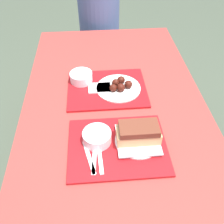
% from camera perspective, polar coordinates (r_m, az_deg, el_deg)
% --- Properties ---
extents(ground_plane, '(12.00, 12.00, 0.00)m').
position_cam_1_polar(ground_plane, '(1.79, 0.74, -18.30)').
color(ground_plane, '#424C3D').
extents(picnic_table, '(0.93, 1.85, 0.74)m').
position_cam_1_polar(picnic_table, '(1.25, 1.02, -4.26)').
color(picnic_table, maroon).
rests_on(picnic_table, ground_plane).
extents(picnic_bench_far, '(0.88, 0.28, 0.47)m').
position_cam_1_polar(picnic_bench_far, '(2.30, -1.81, 13.00)').
color(picnic_bench_far, maroon).
rests_on(picnic_bench_far, ground_plane).
extents(tray_near, '(0.42, 0.33, 0.01)m').
position_cam_1_polar(tray_near, '(1.07, 1.26, -7.82)').
color(tray_near, '#B21419').
rests_on(tray_near, picnic_table).
extents(tray_far, '(0.42, 0.33, 0.01)m').
position_cam_1_polar(tray_far, '(1.35, -1.14, 5.33)').
color(tray_far, '#B21419').
rests_on(tray_far, picnic_table).
extents(bowl_coleslaw_near, '(0.12, 0.12, 0.05)m').
position_cam_1_polar(bowl_coleslaw_near, '(1.06, -3.45, -5.60)').
color(bowl_coleslaw_near, silver).
rests_on(bowl_coleslaw_near, tray_near).
extents(brisket_sandwich_plate, '(0.20, 0.20, 0.10)m').
position_cam_1_polar(brisket_sandwich_plate, '(1.06, 6.02, -5.26)').
color(brisket_sandwich_plate, white).
rests_on(brisket_sandwich_plate, tray_near).
extents(plastic_fork_near, '(0.03, 0.17, 0.00)m').
position_cam_1_polar(plastic_fork_near, '(1.03, -4.03, -10.17)').
color(plastic_fork_near, white).
rests_on(plastic_fork_near, tray_near).
extents(plastic_knife_near, '(0.02, 0.17, 0.00)m').
position_cam_1_polar(plastic_knife_near, '(1.03, -2.80, -10.10)').
color(plastic_knife_near, white).
rests_on(plastic_knife_near, tray_near).
extents(plastic_spoon_near, '(0.06, 0.17, 0.00)m').
position_cam_1_polar(plastic_spoon_near, '(1.03, -5.27, -10.23)').
color(plastic_spoon_near, white).
rests_on(plastic_spoon_near, tray_near).
extents(bowl_coleslaw_far, '(0.12, 0.12, 0.05)m').
position_cam_1_polar(bowl_coleslaw_far, '(1.39, -7.06, 8.03)').
color(bowl_coleslaw_far, silver).
rests_on(bowl_coleslaw_far, tray_far).
extents(wings_plate_far, '(0.24, 0.24, 0.05)m').
position_cam_1_polar(wings_plate_far, '(1.33, 1.65, 5.85)').
color(wings_plate_far, white).
rests_on(wings_plate_far, tray_far).
extents(napkin_far, '(0.12, 0.08, 0.01)m').
position_cam_1_polar(napkin_far, '(1.34, -2.87, 5.53)').
color(napkin_far, white).
rests_on(napkin_far, tray_far).
extents(person_seated_across, '(0.32, 0.32, 0.67)m').
position_cam_1_polar(person_seated_across, '(2.14, -2.98, 20.98)').
color(person_seated_across, '#4C6093').
rests_on(person_seated_across, picnic_bench_far).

